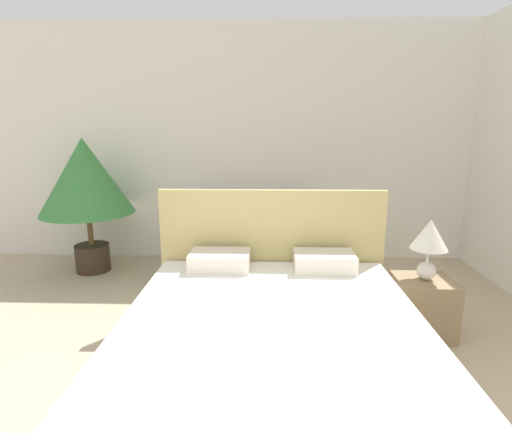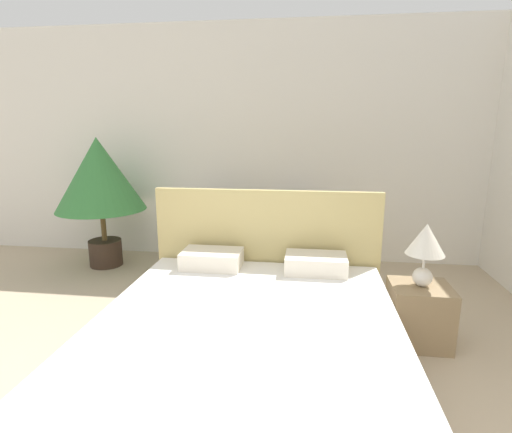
% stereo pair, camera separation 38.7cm
% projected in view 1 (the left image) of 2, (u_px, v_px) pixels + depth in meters
% --- Properties ---
extents(wall_back, '(10.00, 0.06, 2.90)m').
position_uv_depth(wall_back, '(260.00, 145.00, 4.97)').
color(wall_back, white).
rests_on(wall_back, ground_plane).
extents(bed, '(1.93, 2.23, 1.16)m').
position_uv_depth(bed, '(272.00, 350.00, 2.53)').
color(bed, '#4C4238').
rests_on(bed, ground_plane).
extents(armchair_near_window_left, '(0.58, 0.62, 0.94)m').
position_uv_depth(armchair_near_window_left, '(201.00, 252.00, 4.45)').
color(armchair_near_window_left, '#B7B2A8').
rests_on(armchair_near_window_left, ground_plane).
extents(armchair_near_window_right, '(0.58, 0.62, 0.94)m').
position_uv_depth(armchair_near_window_right, '(287.00, 253.00, 4.42)').
color(armchair_near_window_right, '#B7B2A8').
rests_on(armchair_near_window_right, ground_plane).
extents(potted_palm, '(1.04, 1.04, 1.56)m').
position_uv_depth(potted_palm, '(85.00, 180.00, 4.52)').
color(potted_palm, '#38281E').
rests_on(potted_palm, ground_plane).
extents(nightstand, '(0.45, 0.41, 0.48)m').
position_uv_depth(nightstand, '(423.00, 307.00, 3.26)').
color(nightstand, '#937A56').
rests_on(nightstand, ground_plane).
extents(table_lamp, '(0.29, 0.29, 0.49)m').
position_uv_depth(table_lamp, '(429.00, 240.00, 3.13)').
color(table_lamp, white).
rests_on(table_lamp, nightstand).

